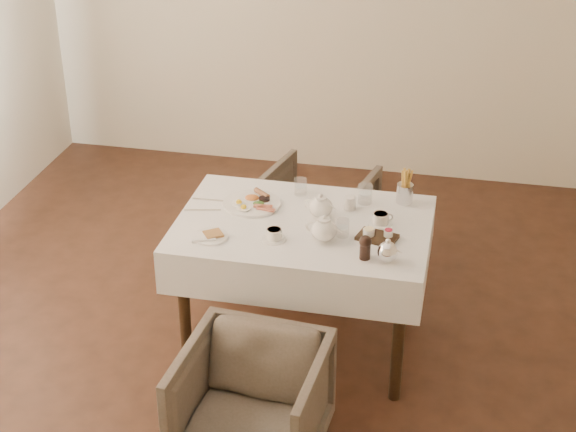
# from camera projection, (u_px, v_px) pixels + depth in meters

# --- Properties ---
(table) EXTENTS (1.28, 0.88, 0.75)m
(table) POSITION_uv_depth(u_px,v_px,m) (303.00, 243.00, 4.51)
(table) COLOR black
(table) RESTS_ON ground
(armchair_near) EXTENTS (0.67, 0.68, 0.58)m
(armchair_near) POSITION_uv_depth(u_px,v_px,m) (252.00, 406.00, 3.93)
(armchair_near) COLOR #4C4438
(armchair_near) RESTS_ON ground
(armchair_far) EXTENTS (0.76, 0.77, 0.59)m
(armchair_far) POSITION_uv_depth(u_px,v_px,m) (316.00, 215.00, 5.49)
(armchair_far) COLOR #4C4438
(armchair_far) RESTS_ON ground
(breakfast_plate) EXTENTS (0.31, 0.31, 0.04)m
(breakfast_plate) POSITION_uv_depth(u_px,v_px,m) (252.00, 202.00, 4.63)
(breakfast_plate) COLOR white
(breakfast_plate) RESTS_ON table
(side_plate) EXTENTS (0.18, 0.17, 0.02)m
(side_plate) POSITION_uv_depth(u_px,v_px,m) (209.00, 236.00, 4.32)
(side_plate) COLOR white
(side_plate) RESTS_ON table
(teapot_centre) EXTENTS (0.19, 0.16, 0.13)m
(teapot_centre) POSITION_uv_depth(u_px,v_px,m) (321.00, 205.00, 4.47)
(teapot_centre) COLOR white
(teapot_centre) RESTS_ON table
(teapot_front) EXTENTS (0.20, 0.16, 0.14)m
(teapot_front) POSITION_uv_depth(u_px,v_px,m) (324.00, 228.00, 4.26)
(teapot_front) COLOR white
(teapot_front) RESTS_ON table
(creamer) EXTENTS (0.08, 0.08, 0.07)m
(creamer) POSITION_uv_depth(u_px,v_px,m) (350.00, 203.00, 4.56)
(creamer) COLOR white
(creamer) RESTS_ON table
(teacup_near) EXTENTS (0.12, 0.12, 0.06)m
(teacup_near) POSITION_uv_depth(u_px,v_px,m) (274.00, 235.00, 4.29)
(teacup_near) COLOR white
(teacup_near) RESTS_ON table
(teacup_far) EXTENTS (0.13, 0.13, 0.06)m
(teacup_far) POSITION_uv_depth(u_px,v_px,m) (380.00, 219.00, 4.42)
(teacup_far) COLOR white
(teacup_far) RESTS_ON table
(glass_left) EXTENTS (0.08, 0.08, 0.09)m
(glass_left) POSITION_uv_depth(u_px,v_px,m) (301.00, 187.00, 4.71)
(glass_left) COLOR silver
(glass_left) RESTS_ON table
(glass_mid) EXTENTS (0.08, 0.08, 0.09)m
(glass_mid) POSITION_uv_depth(u_px,v_px,m) (343.00, 228.00, 4.32)
(glass_mid) COLOR silver
(glass_mid) RESTS_ON table
(glass_right) EXTENTS (0.08, 0.08, 0.10)m
(glass_right) POSITION_uv_depth(u_px,v_px,m) (365.00, 194.00, 4.62)
(glass_right) COLOR silver
(glass_right) RESTS_ON table
(condiment_board) EXTENTS (0.21, 0.17, 0.05)m
(condiment_board) POSITION_uv_depth(u_px,v_px,m) (377.00, 236.00, 4.30)
(condiment_board) COLOR black
(condiment_board) RESTS_ON table
(pepper_mill_left) EXTENTS (0.07, 0.07, 0.11)m
(pepper_mill_left) POSITION_uv_depth(u_px,v_px,m) (365.00, 248.00, 4.12)
(pepper_mill_left) COLOR black
(pepper_mill_left) RESTS_ON table
(pepper_mill_right) EXTENTS (0.07, 0.07, 0.12)m
(pepper_mill_right) POSITION_uv_depth(u_px,v_px,m) (365.00, 247.00, 4.12)
(pepper_mill_right) COLOR black
(pepper_mill_right) RESTS_ON table
(silver_pot) EXTENTS (0.14, 0.13, 0.13)m
(silver_pot) POSITION_uv_depth(u_px,v_px,m) (387.00, 250.00, 4.09)
(silver_pot) COLOR white
(silver_pot) RESTS_ON table
(fries_cup) EXTENTS (0.09, 0.09, 0.19)m
(fries_cup) POSITION_uv_depth(u_px,v_px,m) (405.00, 188.00, 4.61)
(fries_cup) COLOR silver
(fries_cup) RESTS_ON table
(cutlery_fork) EXTENTS (0.19, 0.02, 0.00)m
(cutlery_fork) POSITION_uv_depth(u_px,v_px,m) (209.00, 200.00, 4.67)
(cutlery_fork) COLOR silver
(cutlery_fork) RESTS_ON table
(cutlery_knife) EXTENTS (0.19, 0.06, 0.00)m
(cutlery_knife) POSITION_uv_depth(u_px,v_px,m) (203.00, 210.00, 4.57)
(cutlery_knife) COLOR silver
(cutlery_knife) RESTS_ON table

